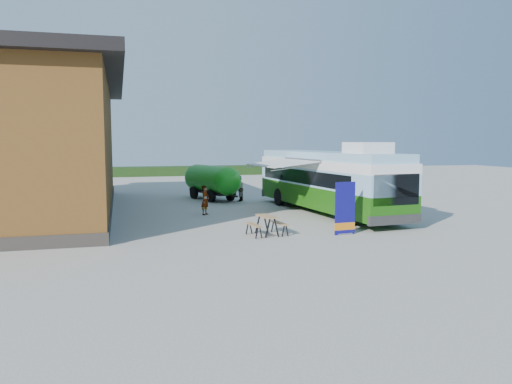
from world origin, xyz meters
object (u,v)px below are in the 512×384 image
object	(u,v)px
picnic_table	(267,221)
banner	(345,213)
person_a	(205,200)
person_b	(239,188)
bus	(327,179)
slurry_tanker	(212,180)

from	to	relation	value
picnic_table	banner	bearing A→B (deg)	-20.36
banner	person_a	distance (m)	8.50
picnic_table	person_a	distance (m)	6.56
person_b	person_a	bearing A→B (deg)	-0.81
bus	person_b	distance (m)	7.27
picnic_table	person_b	world-z (taller)	person_b
bus	banner	world-z (taller)	bus
banner	person_b	bearing A→B (deg)	91.75
banner	picnic_table	bearing A→B (deg)	161.45
picnic_table	bus	bearing A→B (deg)	40.04
person_b	banner	bearing A→B (deg)	36.26
picnic_table	slurry_tanker	bearing A→B (deg)	82.51
picnic_table	slurry_tanker	world-z (taller)	slurry_tanker
bus	slurry_tanker	bearing A→B (deg)	117.24
slurry_tanker	picnic_table	bearing A→B (deg)	-108.73
picnic_table	person_b	distance (m)	11.85
bus	person_a	distance (m)	6.63
person_a	picnic_table	bearing A→B (deg)	-129.18
slurry_tanker	bus	bearing A→B (deg)	-75.81
person_a	bus	bearing A→B (deg)	-61.13
bus	picnic_table	bearing A→B (deg)	-138.15
picnic_table	person_a	size ratio (longest dim) A/B	1.01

